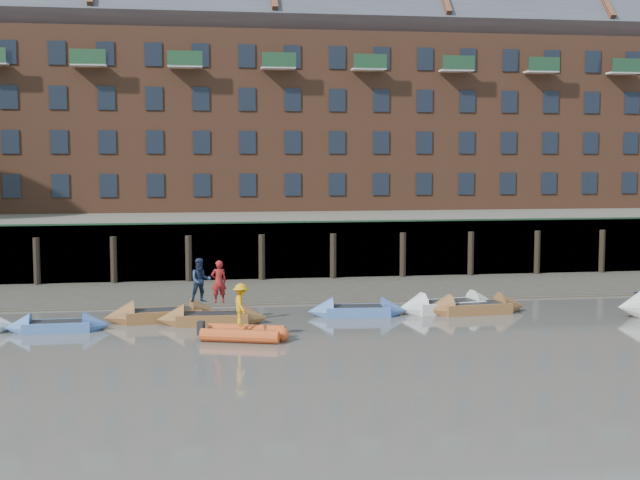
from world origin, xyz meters
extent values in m
plane|color=#5F5A53|center=(0.00, 0.00, 0.00)|extent=(220.00, 220.00, 0.00)
cube|color=#3D382F|center=(0.00, 18.00, 0.00)|extent=(110.00, 8.00, 0.50)
cube|color=#4C4336|center=(0.00, 14.60, 0.00)|extent=(110.00, 1.60, 0.10)
cube|color=#2D2A26|center=(0.00, 22.40, 1.60)|extent=(110.00, 0.80, 3.20)
cylinder|color=black|center=(-14.00, 21.75, 1.30)|extent=(0.36, 0.36, 2.60)
cylinder|color=black|center=(-10.00, 21.75, 1.30)|extent=(0.36, 0.36, 2.60)
cylinder|color=black|center=(-6.00, 21.75, 1.30)|extent=(0.36, 0.36, 2.60)
cylinder|color=black|center=(-2.00, 21.75, 1.30)|extent=(0.36, 0.36, 2.60)
cylinder|color=black|center=(2.00, 21.75, 1.30)|extent=(0.36, 0.36, 2.60)
cylinder|color=black|center=(6.00, 21.75, 1.30)|extent=(0.36, 0.36, 2.60)
cylinder|color=black|center=(10.00, 21.75, 1.30)|extent=(0.36, 0.36, 2.60)
cylinder|color=black|center=(14.00, 21.75, 1.30)|extent=(0.36, 0.36, 2.60)
cylinder|color=black|center=(18.00, 21.75, 1.30)|extent=(0.36, 0.36, 2.60)
cube|color=#264C2D|center=(0.00, 22.10, 3.25)|extent=(110.00, 0.06, 0.10)
cube|color=#5E594D|center=(0.00, 36.00, 1.60)|extent=(110.00, 28.00, 3.20)
cube|color=brown|center=(0.00, 37.00, 9.20)|extent=(80.00, 10.00, 12.00)
cube|color=#42444C|center=(0.00, 37.00, 16.40)|extent=(80.60, 15.56, 15.56)
cube|color=black|center=(-17.00, 31.98, 5.00)|extent=(1.10, 0.12, 1.50)
cube|color=black|center=(-14.00, 31.98, 5.00)|extent=(1.10, 0.12, 1.50)
cube|color=black|center=(-11.00, 31.98, 5.00)|extent=(1.10, 0.12, 1.50)
cube|color=black|center=(-8.00, 31.98, 5.00)|extent=(1.10, 0.12, 1.50)
cube|color=black|center=(-5.00, 31.98, 5.00)|extent=(1.10, 0.12, 1.50)
cube|color=black|center=(-2.00, 31.98, 5.00)|extent=(1.10, 0.12, 1.50)
cube|color=black|center=(1.00, 31.98, 5.00)|extent=(1.10, 0.12, 1.50)
cube|color=black|center=(4.00, 31.98, 5.00)|extent=(1.10, 0.12, 1.50)
cube|color=black|center=(7.00, 31.98, 5.00)|extent=(1.10, 0.12, 1.50)
cube|color=black|center=(10.00, 31.98, 5.00)|extent=(1.10, 0.12, 1.50)
cube|color=black|center=(13.00, 31.98, 5.00)|extent=(1.10, 0.12, 1.50)
cube|color=black|center=(16.00, 31.98, 5.00)|extent=(1.10, 0.12, 1.50)
cube|color=black|center=(19.00, 31.98, 5.00)|extent=(1.10, 0.12, 1.50)
cube|color=black|center=(22.00, 31.98, 5.00)|extent=(1.10, 0.12, 1.50)
cube|color=black|center=(25.00, 31.98, 5.00)|extent=(1.10, 0.12, 1.50)
cube|color=black|center=(-17.00, 31.98, 7.80)|extent=(1.10, 0.12, 1.50)
cube|color=black|center=(-14.00, 31.98, 7.80)|extent=(1.10, 0.12, 1.50)
cube|color=black|center=(-11.00, 31.98, 7.80)|extent=(1.10, 0.12, 1.50)
cube|color=black|center=(-8.00, 31.98, 7.80)|extent=(1.10, 0.12, 1.50)
cube|color=black|center=(-5.00, 31.98, 7.80)|extent=(1.10, 0.12, 1.50)
cube|color=black|center=(-2.00, 31.98, 7.80)|extent=(1.10, 0.12, 1.50)
cube|color=black|center=(1.00, 31.98, 7.80)|extent=(1.10, 0.12, 1.50)
cube|color=black|center=(4.00, 31.98, 7.80)|extent=(1.10, 0.12, 1.50)
cube|color=black|center=(7.00, 31.98, 7.80)|extent=(1.10, 0.12, 1.50)
cube|color=black|center=(10.00, 31.98, 7.80)|extent=(1.10, 0.12, 1.50)
cube|color=black|center=(13.00, 31.98, 7.80)|extent=(1.10, 0.12, 1.50)
cube|color=black|center=(16.00, 31.98, 7.80)|extent=(1.10, 0.12, 1.50)
cube|color=black|center=(19.00, 31.98, 7.80)|extent=(1.10, 0.12, 1.50)
cube|color=black|center=(22.00, 31.98, 7.80)|extent=(1.10, 0.12, 1.50)
cube|color=black|center=(25.00, 31.98, 7.80)|extent=(1.10, 0.12, 1.50)
cube|color=black|center=(-17.00, 31.98, 10.60)|extent=(1.10, 0.12, 1.50)
cube|color=black|center=(-14.00, 31.98, 10.60)|extent=(1.10, 0.12, 1.50)
cube|color=black|center=(-11.00, 31.98, 10.60)|extent=(1.10, 0.12, 1.50)
cube|color=black|center=(-8.00, 31.98, 10.60)|extent=(1.10, 0.12, 1.50)
cube|color=black|center=(-5.00, 31.98, 10.60)|extent=(1.10, 0.12, 1.50)
cube|color=black|center=(-2.00, 31.98, 10.60)|extent=(1.10, 0.12, 1.50)
cube|color=black|center=(1.00, 31.98, 10.60)|extent=(1.10, 0.12, 1.50)
cube|color=black|center=(4.00, 31.98, 10.60)|extent=(1.10, 0.12, 1.50)
cube|color=black|center=(7.00, 31.98, 10.60)|extent=(1.10, 0.12, 1.50)
cube|color=black|center=(10.00, 31.98, 10.60)|extent=(1.10, 0.12, 1.50)
cube|color=black|center=(13.00, 31.98, 10.60)|extent=(1.10, 0.12, 1.50)
cube|color=black|center=(16.00, 31.98, 10.60)|extent=(1.10, 0.12, 1.50)
cube|color=black|center=(19.00, 31.98, 10.60)|extent=(1.10, 0.12, 1.50)
cube|color=black|center=(22.00, 31.98, 10.60)|extent=(1.10, 0.12, 1.50)
cube|color=black|center=(25.00, 31.98, 10.60)|extent=(1.10, 0.12, 1.50)
cube|color=black|center=(-17.00, 31.98, 13.40)|extent=(1.10, 0.12, 1.50)
cube|color=black|center=(-14.00, 31.98, 13.40)|extent=(1.10, 0.12, 1.50)
cube|color=black|center=(-11.00, 31.98, 13.40)|extent=(1.10, 0.12, 1.50)
cube|color=black|center=(-8.00, 31.98, 13.40)|extent=(1.10, 0.12, 1.50)
cube|color=black|center=(-5.00, 31.98, 13.40)|extent=(1.10, 0.12, 1.50)
cube|color=black|center=(-2.00, 31.98, 13.40)|extent=(1.10, 0.12, 1.50)
cube|color=black|center=(1.00, 31.98, 13.40)|extent=(1.10, 0.12, 1.50)
cube|color=black|center=(4.00, 31.98, 13.40)|extent=(1.10, 0.12, 1.50)
cube|color=black|center=(7.00, 31.98, 13.40)|extent=(1.10, 0.12, 1.50)
cube|color=black|center=(10.00, 31.98, 13.40)|extent=(1.10, 0.12, 1.50)
cube|color=black|center=(13.00, 31.98, 13.40)|extent=(1.10, 0.12, 1.50)
cube|color=black|center=(16.00, 31.98, 13.40)|extent=(1.10, 0.12, 1.50)
cube|color=black|center=(19.00, 31.98, 13.40)|extent=(1.10, 0.12, 1.50)
cube|color=black|center=(22.00, 31.98, 13.40)|extent=(1.10, 0.12, 1.50)
cube|color=black|center=(25.00, 31.98, 13.40)|extent=(1.10, 0.12, 1.50)
cone|color=silver|center=(-13.47, 9.32, 0.23)|extent=(1.25, 1.42, 1.34)
cube|color=#486EB6|center=(-11.28, 9.02, 0.20)|extent=(2.62, 1.23, 0.40)
cone|color=#486EB6|center=(-9.77, 9.05, 0.20)|extent=(1.04, 1.19, 1.17)
cone|color=#486EB6|center=(-12.79, 8.98, 0.20)|extent=(1.04, 1.19, 1.17)
cube|color=black|center=(-11.28, 9.02, 0.38)|extent=(2.18, 0.93, 0.06)
cube|color=brown|center=(-7.19, 10.64, 0.24)|extent=(3.30, 1.85, 0.49)
cone|color=brown|center=(-5.38, 10.90, 0.24)|extent=(1.41, 1.57, 1.41)
cone|color=brown|center=(-9.00, 10.38, 0.24)|extent=(1.41, 1.57, 1.41)
cube|color=black|center=(-7.19, 10.64, 0.47)|extent=(2.73, 1.42, 0.06)
cube|color=brown|center=(-5.14, 9.58, 0.23)|extent=(3.01, 1.49, 0.46)
cone|color=brown|center=(-3.43, 9.48, 0.23)|extent=(1.22, 1.39, 1.32)
cone|color=brown|center=(-6.85, 9.68, 0.23)|extent=(1.22, 1.39, 1.32)
cube|color=black|center=(-5.14, 9.58, 0.44)|extent=(2.50, 1.13, 0.06)
cube|color=#486EB6|center=(1.15, 10.55, 0.22)|extent=(2.87, 1.47, 0.43)
cone|color=#486EB6|center=(2.77, 10.42, 0.22)|extent=(1.17, 1.33, 1.25)
cone|color=#486EB6|center=(-0.46, 10.67, 0.22)|extent=(1.17, 1.33, 1.25)
cube|color=black|center=(1.15, 10.55, 0.41)|extent=(2.38, 1.12, 0.06)
cube|color=silver|center=(5.36, 10.94, 0.25)|extent=(3.33, 1.93, 0.49)
cone|color=silver|center=(7.16, 11.24, 0.25)|extent=(1.44, 1.60, 1.42)
cone|color=silver|center=(3.55, 10.63, 0.25)|extent=(1.44, 1.60, 1.42)
cube|color=black|center=(5.36, 10.94, 0.47)|extent=(2.76, 1.49, 0.06)
cube|color=brown|center=(6.44, 10.40, 0.24)|extent=(3.12, 1.61, 0.47)
cone|color=brown|center=(8.19, 10.55, 0.24)|extent=(1.29, 1.46, 1.36)
cone|color=brown|center=(4.68, 10.25, 0.24)|extent=(1.29, 1.46, 1.36)
cube|color=black|center=(6.44, 10.40, 0.45)|extent=(2.59, 1.23, 0.06)
cylinder|color=#DA4F1E|center=(-3.92, 6.79, 0.25)|extent=(2.99, 1.42, 0.49)
cylinder|color=#DA4F1E|center=(-4.26, 5.80, 0.25)|extent=(2.99, 1.42, 0.49)
sphere|color=#DA4F1E|center=(-2.67, 5.82, 0.25)|extent=(0.57, 0.57, 0.57)
cube|color=black|center=(-4.09, 6.29, 0.25)|extent=(2.64, 1.60, 0.17)
cone|color=silver|center=(13.00, 8.38, 0.46)|extent=(1.76, 2.09, 2.06)
imported|color=maroon|center=(-4.86, 9.61, 1.77)|extent=(0.69, 0.50, 1.76)
imported|color=#19233F|center=(-5.60, 9.85, 1.81)|extent=(1.00, 0.84, 1.84)
imported|color=orange|center=(-4.16, 6.35, 1.34)|extent=(0.68, 1.09, 1.61)
camera|label=1|loc=(-6.30, -26.97, 6.99)|focal=50.00mm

